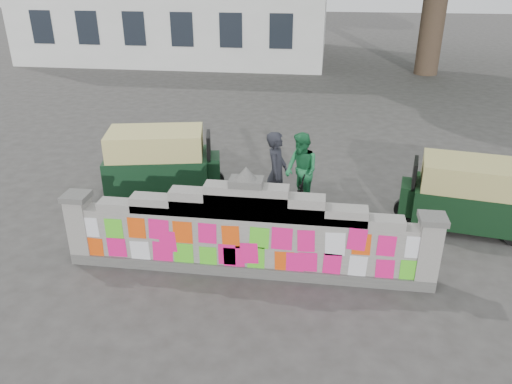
# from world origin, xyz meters

# --- Properties ---
(ground) EXTENTS (100.00, 100.00, 0.00)m
(ground) POSITION_xyz_m (0.00, 0.00, 0.00)
(ground) COLOR #383533
(ground) RESTS_ON ground
(parapet_wall) EXTENTS (6.48, 0.44, 2.01)m
(parapet_wall) POSITION_xyz_m (-0.00, -0.01, 0.75)
(parapet_wall) COLOR #4C4C49
(parapet_wall) RESTS_ON ground
(cyclist_bike) EXTENTS (2.02, 0.86, 1.03)m
(cyclist_bike) POSITION_xyz_m (0.32, 1.87, 0.52)
(cyclist_bike) COLOR black
(cyclist_bike) RESTS_ON ground
(cyclist_rider) EXTENTS (0.47, 0.67, 1.75)m
(cyclist_rider) POSITION_xyz_m (0.32, 1.87, 0.88)
(cyclist_rider) COLOR black
(cyclist_rider) RESTS_ON ground
(pedestrian) EXTENTS (0.99, 1.04, 1.69)m
(pedestrian) POSITION_xyz_m (0.78, 2.79, 0.84)
(pedestrian) COLOR #207842
(pedestrian) RESTS_ON ground
(rickshaw_left) EXTENTS (2.81, 1.72, 1.51)m
(rickshaw_left) POSITION_xyz_m (-2.53, 3.10, 0.78)
(rickshaw_left) COLOR black
(rickshaw_left) RESTS_ON ground
(rickshaw_right) EXTENTS (2.67, 1.55, 1.44)m
(rickshaw_right) POSITION_xyz_m (4.19, 2.25, 0.74)
(rickshaw_right) COLOR black
(rickshaw_right) RESTS_ON ground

